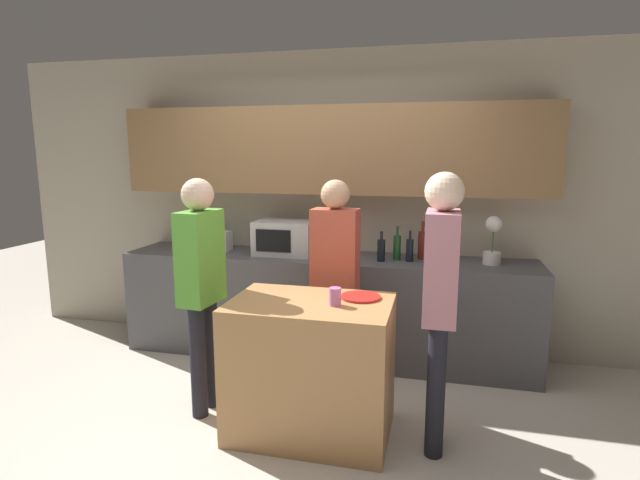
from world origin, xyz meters
name	(u,v)px	position (x,y,z in m)	size (l,w,h in m)	color
ground_plane	(275,440)	(0.00, 0.00, 0.00)	(14.00, 14.00, 0.00)	beige
back_wall	(332,183)	(0.00, 1.66, 1.54)	(6.40, 0.40, 2.70)	#B2A893
back_counter	(325,306)	(0.00, 1.39, 0.46)	(3.60, 0.62, 0.91)	#4C4C51
kitchen_island	(311,367)	(0.19, 0.16, 0.44)	(1.02, 0.68, 0.88)	#B27F4C
microwave	(285,237)	(-0.37, 1.42, 1.06)	(0.52, 0.39, 0.30)	#B7BABC
toaster	(217,241)	(-1.04, 1.42, 1.00)	(0.26, 0.16, 0.18)	silver
potted_plant	(493,240)	(1.39, 1.42, 1.11)	(0.14, 0.14, 0.40)	silver
bottle_0	(381,250)	(0.50, 1.32, 1.01)	(0.07, 0.07, 0.25)	black
bottle_1	(397,247)	(0.62, 1.40, 1.02)	(0.06, 0.06, 0.29)	#194723
bottle_2	(410,250)	(0.73, 1.36, 1.01)	(0.06, 0.06, 0.26)	black
bottle_3	(422,245)	(0.83, 1.49, 1.04)	(0.07, 0.07, 0.32)	maroon
plate_on_island	(361,297)	(0.49, 0.31, 0.89)	(0.26, 0.26, 0.01)	red
cup_0	(335,297)	(0.36, 0.12, 0.94)	(0.07, 0.07, 0.11)	#C370B7
person_left	(440,289)	(0.98, 0.16, 1.02)	(0.22, 0.34, 1.70)	black
person_center	(335,269)	(0.22, 0.76, 0.96)	(0.35, 0.21, 1.62)	black
person_right	(201,277)	(-0.60, 0.24, 0.98)	(0.22, 0.36, 1.64)	black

